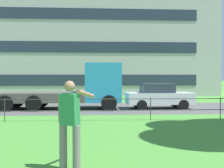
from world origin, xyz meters
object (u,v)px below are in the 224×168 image
car_white_right (159,96)px  person_thrower (70,122)px  flatbed_truck_far_right (79,89)px  apartment_building_background (65,36)px

car_white_right → person_thrower: bearing=-112.2°
flatbed_truck_far_right → car_white_right: 4.90m
car_white_right → apartment_building_background: (-7.51, 15.67, 5.99)m
person_thrower → car_white_right: 11.56m
person_thrower → flatbed_truck_far_right: size_ratio=0.25×
person_thrower → apartment_building_background: size_ratio=0.06×
person_thrower → flatbed_truck_far_right: flatbed_truck_far_right is taller
flatbed_truck_far_right → apartment_building_background: (-2.63, 15.58, 5.55)m
car_white_right → apartment_building_background: apartment_building_background is taller
flatbed_truck_far_right → apartment_building_background: size_ratio=0.22×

